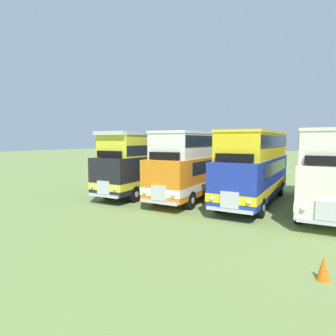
# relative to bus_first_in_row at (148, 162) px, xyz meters

# --- Properties ---
(ground_plane) EXTENTS (200.00, 200.00, 0.00)m
(ground_plane) POSITION_rel_bus_first_in_row_xyz_m (11.80, -0.02, -2.36)
(ground_plane) COLOR #7A934C
(bus_first_in_row) EXTENTS (2.71, 9.92, 4.52)m
(bus_first_in_row) POSITION_rel_bus_first_in_row_xyz_m (0.00, 0.00, 0.00)
(bus_first_in_row) COLOR black
(bus_first_in_row) RESTS_ON ground
(bus_second_in_row) EXTENTS (2.76, 10.08, 4.49)m
(bus_second_in_row) POSITION_rel_bus_first_in_row_xyz_m (3.93, 0.04, 0.11)
(bus_second_in_row) COLOR orange
(bus_second_in_row) RESTS_ON ground
(bus_third_in_row) EXTENTS (2.84, 10.27, 4.49)m
(bus_third_in_row) POSITION_rel_bus_first_in_row_xyz_m (7.87, 0.18, 0.11)
(bus_third_in_row) COLOR #1E339E
(bus_third_in_row) RESTS_ON ground
(bus_fourth_in_row) EXTENTS (2.64, 11.09, 4.49)m
(bus_fourth_in_row) POSITION_rel_bus_first_in_row_xyz_m (11.80, 0.37, 0.12)
(bus_fourth_in_row) COLOR silver
(bus_fourth_in_row) RESTS_ON ground
(cone_mid_row) EXTENTS (0.36, 0.36, 0.72)m
(cone_mid_row) POSITION_rel_bus_first_in_row_xyz_m (11.65, -9.38, -2.00)
(cone_mid_row) COLOR orange
(cone_mid_row) RESTS_ON ground
(rope_fence_line) EXTENTS (29.67, 0.08, 1.05)m
(rope_fence_line) POSITION_rel_bus_first_in_row_xyz_m (11.80, 11.63, -1.65)
(rope_fence_line) COLOR #8C704C
(rope_fence_line) RESTS_ON ground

